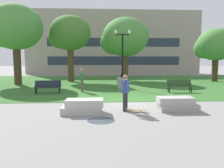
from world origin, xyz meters
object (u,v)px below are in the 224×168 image
Objects in this scene: skateboard at (136,110)px; person_bystander_near_lawn at (82,79)px; concrete_block_left at (177,104)px; concrete_block_center at (83,107)px; person_skateboarder at (125,91)px; park_bench_near_left at (48,86)px; park_bench_near_right at (179,85)px; lamp_post_center at (122,76)px.

person_bystander_near_lawn is (-2.99, 6.34, 0.90)m from skateboard.
skateboard is at bearing -173.86° from concrete_block_left.
person_skateboarder reaches higher than concrete_block_center.
park_bench_near_left is 1.07× the size of person_bystander_near_lawn.
skateboard is (0.47, -0.24, -0.88)m from person_skateboarder.
person_bystander_near_lawn is at bearing 175.01° from park_bench_near_right.
person_bystander_near_lawn is at bearing 112.41° from person_skateboarder.
concrete_block_left is 2.00m from skateboard.
lamp_post_center reaches higher than person_bystander_near_lawn.
park_bench_near_left is (-7.30, 5.50, 0.23)m from concrete_block_left.
lamp_post_center reaches higher than concrete_block_left.
concrete_block_center is at bearing -175.58° from concrete_block_left.
park_bench_near_left is (-2.93, 5.84, 0.23)m from concrete_block_center.
concrete_block_center is at bearing -177.00° from skateboard.
skateboard is at bearing -26.83° from person_skateboarder.
person_bystander_near_lawn reaches higher than park_bench_near_right.
person_skateboarder is at bearing 10.67° from concrete_block_center.
park_bench_near_left is 2.46m from person_bystander_near_lawn.
park_bench_near_left is at bearing 133.00° from skateboard.
person_bystander_near_lawn is at bearing 95.17° from concrete_block_center.
concrete_block_center is 8.77m from park_bench_near_right.
lamp_post_center is at bearing 85.20° from person_skateboarder.
concrete_block_left is 8.24m from lamp_post_center.
skateboard is at bearing -125.76° from park_bench_near_right.
person_bystander_near_lawn is (2.34, 0.63, 0.44)m from park_bench_near_left.
lamp_post_center is (5.53, 2.51, 0.48)m from park_bench_near_left.
concrete_block_left is 1.81× the size of skateboard.
person_skateboarder is at bearing 153.17° from skateboard.
concrete_block_center is 1.01× the size of park_bench_near_left.
park_bench_near_left reaches higher than concrete_block_center.
park_bench_near_right is 0.37× the size of lamp_post_center.
park_bench_near_left is at bearing -155.54° from lamp_post_center.
concrete_block_center is at bearing -84.83° from person_bystander_near_lawn.
concrete_block_left is 1.03× the size of park_bench_near_right.
lamp_post_center reaches higher than skateboard.
lamp_post_center is at bearing 72.70° from concrete_block_center.
person_bystander_near_lawn reaches higher than skateboard.
lamp_post_center is (2.60, 8.36, 0.71)m from concrete_block_center.
skateboard is at bearing -64.78° from person_bystander_near_lawn.
person_skateboarder is at bearing -67.59° from person_bystander_near_lawn.
park_bench_near_left is 9.45m from park_bench_near_right.
park_bench_near_right is at bearing 54.24° from skateboard.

